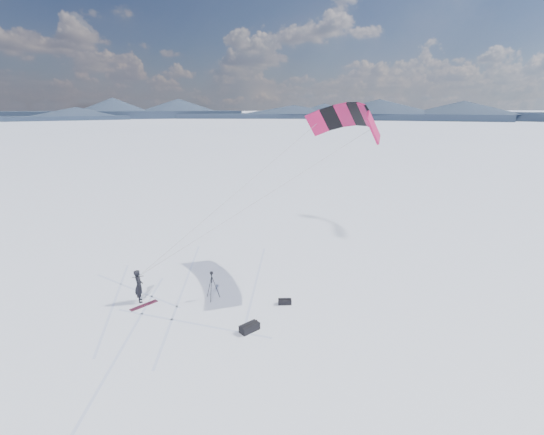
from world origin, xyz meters
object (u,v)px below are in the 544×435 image
object	(u,v)px
tripod	(212,282)
gear_bag_a	(249,327)
snowkiter	(140,301)
gear_bag_b	(285,301)
snowboard	(144,305)

from	to	relation	value
tripod	gear_bag_a	bearing A→B (deg)	-79.01
snowkiter	gear_bag_b	distance (m)	7.41
tripod	gear_bag_b	distance (m)	3.87
gear_bag_b	snowboard	bearing A→B (deg)	-179.29
snowkiter	tripod	world-z (taller)	tripod
gear_bag_a	snowboard	bearing A→B (deg)	115.24
snowboard	gear_bag_b	xyz separation A→B (m)	(6.92, -1.49, 0.11)
tripod	gear_bag_a	xyz separation A→B (m)	(1.31, -3.48, -0.79)
snowboard	tripod	xyz separation A→B (m)	(3.42, -0.05, 0.95)
snowboard	gear_bag_a	bearing A→B (deg)	-69.52
snowkiter	tripod	distance (m)	3.80
tripod	gear_bag_b	xyz separation A→B (m)	(3.50, -1.44, -0.83)
gear_bag_b	snowkiter	bearing A→B (deg)	177.00
tripod	gear_bag_a	size ratio (longest dim) A/B	1.52
snowkiter	gear_bag_b	bearing A→B (deg)	-117.18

